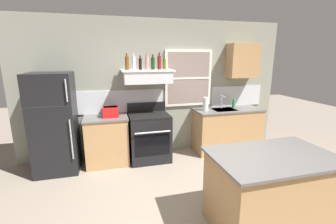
{
  "coord_description": "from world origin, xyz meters",
  "views": [
    {
      "loc": [
        -0.99,
        -2.31,
        1.97
      ],
      "look_at": [
        -0.05,
        1.2,
        1.1
      ],
      "focal_mm": 24.45,
      "sensor_mm": 36.0,
      "label": 1
    }
  ],
  "objects_px": {
    "bottle_amber_wine": "(127,63)",
    "bottle_dark_green_wine": "(153,63)",
    "bottle_rose_pink": "(147,63)",
    "toaster": "(111,112)",
    "refrigerator": "(55,123)",
    "dish_soap_bottle": "(234,103)",
    "paper_towel_roll": "(206,104)",
    "kitchen_island": "(270,191)",
    "bottle_balsamic_dark": "(140,64)",
    "bottle_olive_oil_square": "(165,64)",
    "bottle_clear_tall": "(134,63)",
    "bottle_red_label_wine": "(159,62)",
    "stove_range": "(149,137)"
  },
  "relations": [
    {
      "from": "bottle_balsamic_dark",
      "to": "dish_soap_bottle",
      "type": "distance_m",
      "value": 2.18
    },
    {
      "from": "refrigerator",
      "to": "bottle_dark_green_wine",
      "type": "distance_m",
      "value": 2.03
    },
    {
      "from": "bottle_dark_green_wine",
      "to": "dish_soap_bottle",
      "type": "bearing_deg",
      "value": 0.77
    },
    {
      "from": "bottle_amber_wine",
      "to": "bottle_dark_green_wine",
      "type": "height_order",
      "value": "bottle_amber_wine"
    },
    {
      "from": "refrigerator",
      "to": "dish_soap_bottle",
      "type": "bearing_deg",
      "value": 2.6
    },
    {
      "from": "bottle_clear_tall",
      "to": "dish_soap_bottle",
      "type": "relative_size",
      "value": 1.72
    },
    {
      "from": "paper_towel_roll",
      "to": "kitchen_island",
      "type": "relative_size",
      "value": 0.19
    },
    {
      "from": "refrigerator",
      "to": "bottle_dark_green_wine",
      "type": "bearing_deg",
      "value": 4.42
    },
    {
      "from": "bottle_olive_oil_square",
      "to": "bottle_clear_tall",
      "type": "bearing_deg",
      "value": 177.59
    },
    {
      "from": "paper_towel_roll",
      "to": "bottle_rose_pink",
      "type": "bearing_deg",
      "value": 175.5
    },
    {
      "from": "bottle_amber_wine",
      "to": "bottle_red_label_wine",
      "type": "height_order",
      "value": "bottle_red_label_wine"
    },
    {
      "from": "bottle_olive_oil_square",
      "to": "paper_towel_roll",
      "type": "bearing_deg",
      "value": -6.24
    },
    {
      "from": "bottle_amber_wine",
      "to": "bottle_clear_tall",
      "type": "height_order",
      "value": "bottle_clear_tall"
    },
    {
      "from": "bottle_rose_pink",
      "to": "toaster",
      "type": "bearing_deg",
      "value": -169.86
    },
    {
      "from": "toaster",
      "to": "bottle_dark_green_wine",
      "type": "height_order",
      "value": "bottle_dark_green_wine"
    },
    {
      "from": "bottle_amber_wine",
      "to": "bottle_rose_pink",
      "type": "height_order",
      "value": "bottle_rose_pink"
    },
    {
      "from": "stove_range",
      "to": "kitchen_island",
      "type": "bearing_deg",
      "value": -64.98
    },
    {
      "from": "toaster",
      "to": "bottle_amber_wine",
      "type": "relative_size",
      "value": 1.0
    },
    {
      "from": "bottle_amber_wine",
      "to": "bottle_dark_green_wine",
      "type": "distance_m",
      "value": 0.48
    },
    {
      "from": "toaster",
      "to": "paper_towel_roll",
      "type": "relative_size",
      "value": 1.1
    },
    {
      "from": "bottle_clear_tall",
      "to": "bottle_olive_oil_square",
      "type": "relative_size",
      "value": 1.26
    },
    {
      "from": "refrigerator",
      "to": "dish_soap_bottle",
      "type": "xyz_separation_m",
      "value": [
        3.53,
        0.16,
        0.14
      ]
    },
    {
      "from": "stove_range",
      "to": "paper_towel_roll",
      "type": "relative_size",
      "value": 4.04
    },
    {
      "from": "toaster",
      "to": "bottle_olive_oil_square",
      "type": "height_order",
      "value": "bottle_olive_oil_square"
    },
    {
      "from": "refrigerator",
      "to": "stove_range",
      "type": "height_order",
      "value": "refrigerator"
    },
    {
      "from": "refrigerator",
      "to": "bottle_balsamic_dark",
      "type": "bearing_deg",
      "value": 4.45
    },
    {
      "from": "kitchen_island",
      "to": "dish_soap_bottle",
      "type": "bearing_deg",
      "value": 69.71
    },
    {
      "from": "bottle_clear_tall",
      "to": "paper_towel_roll",
      "type": "xyz_separation_m",
      "value": [
        1.42,
        -0.12,
        -0.83
      ]
    },
    {
      "from": "bottle_balsamic_dark",
      "to": "bottle_red_label_wine",
      "type": "relative_size",
      "value": 0.83
    },
    {
      "from": "stove_range",
      "to": "bottle_rose_pink",
      "type": "xyz_separation_m",
      "value": [
        0.01,
        0.13,
        1.41
      ]
    },
    {
      "from": "bottle_amber_wine",
      "to": "kitchen_island",
      "type": "bearing_deg",
      "value": -59.24
    },
    {
      "from": "dish_soap_bottle",
      "to": "bottle_balsamic_dark",
      "type": "bearing_deg",
      "value": -178.81
    },
    {
      "from": "toaster",
      "to": "bottle_red_label_wine",
      "type": "relative_size",
      "value": 0.96
    },
    {
      "from": "bottle_amber_wine",
      "to": "kitchen_island",
      "type": "height_order",
      "value": "bottle_amber_wine"
    },
    {
      "from": "refrigerator",
      "to": "toaster",
      "type": "distance_m",
      "value": 0.96
    },
    {
      "from": "bottle_red_label_wine",
      "to": "bottle_dark_green_wine",
      "type": "bearing_deg",
      "value": -172.0
    },
    {
      "from": "bottle_balsamic_dark",
      "to": "bottle_rose_pink",
      "type": "xyz_separation_m",
      "value": [
        0.13,
        0.03,
        0.02
      ]
    },
    {
      "from": "bottle_olive_oil_square",
      "to": "toaster",
      "type": "bearing_deg",
      "value": -173.12
    },
    {
      "from": "refrigerator",
      "to": "stove_range",
      "type": "xyz_separation_m",
      "value": [
        1.65,
        0.02,
        -0.4
      ]
    },
    {
      "from": "bottle_balsamic_dark",
      "to": "bottle_olive_oil_square",
      "type": "distance_m",
      "value": 0.47
    },
    {
      "from": "toaster",
      "to": "kitchen_island",
      "type": "distance_m",
      "value": 2.84
    },
    {
      "from": "bottle_clear_tall",
      "to": "bottle_red_label_wine",
      "type": "bearing_deg",
      "value": -2.57
    },
    {
      "from": "paper_towel_roll",
      "to": "bottle_amber_wine",
      "type": "bearing_deg",
      "value": 176.39
    },
    {
      "from": "bottle_dark_green_wine",
      "to": "bottle_amber_wine",
      "type": "bearing_deg",
      "value": 177.44
    },
    {
      "from": "toaster",
      "to": "bottle_rose_pink",
      "type": "xyz_separation_m",
      "value": [
        0.71,
        0.13,
        0.86
      ]
    },
    {
      "from": "bottle_amber_wine",
      "to": "bottle_clear_tall",
      "type": "relative_size",
      "value": 0.96
    },
    {
      "from": "stove_range",
      "to": "bottle_clear_tall",
      "type": "height_order",
      "value": "bottle_clear_tall"
    },
    {
      "from": "toaster",
      "to": "bottle_rose_pink",
      "type": "distance_m",
      "value": 1.13
    },
    {
      "from": "bottle_rose_pink",
      "to": "bottle_red_label_wine",
      "type": "height_order",
      "value": "bottle_red_label_wine"
    },
    {
      "from": "bottle_olive_oil_square",
      "to": "refrigerator",
      "type": "bearing_deg",
      "value": -175.65
    }
  ]
}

